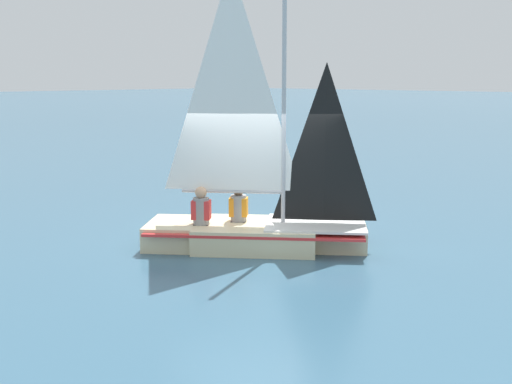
# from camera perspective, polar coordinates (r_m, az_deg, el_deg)

# --- Properties ---
(ground_plane) EXTENTS (260.00, 260.00, 0.00)m
(ground_plane) POSITION_cam_1_polar(r_m,az_deg,el_deg) (12.11, 0.00, -4.90)
(ground_plane) COLOR #38607A
(sailboat_main) EXTENTS (3.70, 4.11, 5.23)m
(sailboat_main) POSITION_cam_1_polar(r_m,az_deg,el_deg) (11.96, -0.14, -1.84)
(sailboat_main) COLOR beige
(sailboat_main) RESTS_ON ground_plane
(sailor_helm) EXTENTS (0.42, 0.43, 1.16)m
(sailor_helm) POSITION_cam_1_polar(r_m,az_deg,el_deg) (12.17, -1.57, -1.77)
(sailor_helm) COLOR black
(sailor_helm) RESTS_ON ground_plane
(sailor_crew) EXTENTS (0.42, 0.43, 1.16)m
(sailor_crew) POSITION_cam_1_polar(r_m,az_deg,el_deg) (11.95, -4.89, -2.09)
(sailor_crew) COLOR black
(sailor_crew) RESTS_ON ground_plane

